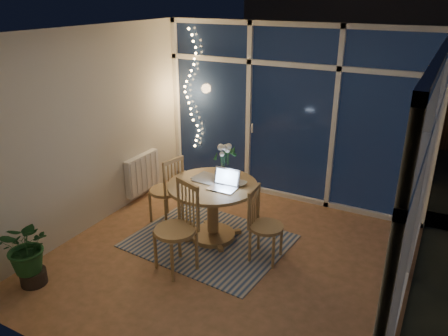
{
  "coord_description": "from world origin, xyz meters",
  "views": [
    {
      "loc": [
        2.05,
        -3.92,
        2.98
      ],
      "look_at": [
        -0.18,
        0.25,
        1.05
      ],
      "focal_mm": 35.0,
      "sensor_mm": 36.0,
      "label": 1
    }
  ],
  "objects_px": {
    "chair_front": "(175,228)",
    "potted_plant": "(29,254)",
    "chair_left": "(165,189)",
    "laptop": "(223,180)",
    "chair_right": "(266,225)",
    "flower_vase": "(222,171)",
    "dining_table": "(213,212)"
  },
  "relations": [
    {
      "from": "chair_front",
      "to": "chair_right",
      "type": "bearing_deg",
      "value": 60.31
    },
    {
      "from": "chair_left",
      "to": "flower_vase",
      "type": "xyz_separation_m",
      "value": [
        0.81,
        0.13,
        0.38
      ]
    },
    {
      "from": "chair_front",
      "to": "potted_plant",
      "type": "height_order",
      "value": "chair_front"
    },
    {
      "from": "dining_table",
      "to": "flower_vase",
      "type": "bearing_deg",
      "value": 85.06
    },
    {
      "from": "chair_left",
      "to": "chair_front",
      "type": "xyz_separation_m",
      "value": [
        0.75,
        -0.88,
        0.04
      ]
    },
    {
      "from": "potted_plant",
      "to": "chair_right",
      "type": "bearing_deg",
      "value": 38.7
    },
    {
      "from": "flower_vase",
      "to": "potted_plant",
      "type": "relative_size",
      "value": 0.28
    },
    {
      "from": "laptop",
      "to": "chair_front",
      "type": "bearing_deg",
      "value": -107.71
    },
    {
      "from": "chair_front",
      "to": "potted_plant",
      "type": "bearing_deg",
      "value": -120.93
    },
    {
      "from": "chair_right",
      "to": "laptop",
      "type": "relative_size",
      "value": 2.76
    },
    {
      "from": "chair_right",
      "to": "potted_plant",
      "type": "distance_m",
      "value": 2.62
    },
    {
      "from": "dining_table",
      "to": "chair_front",
      "type": "xyz_separation_m",
      "value": [
        -0.03,
        -0.79,
        0.15
      ]
    },
    {
      "from": "potted_plant",
      "to": "dining_table",
      "type": "bearing_deg",
      "value": 54.32
    },
    {
      "from": "chair_right",
      "to": "chair_front",
      "type": "distance_m",
      "value": 1.06
    },
    {
      "from": "dining_table",
      "to": "chair_front",
      "type": "distance_m",
      "value": 0.81
    },
    {
      "from": "chair_left",
      "to": "chair_front",
      "type": "height_order",
      "value": "chair_front"
    },
    {
      "from": "chair_left",
      "to": "flower_vase",
      "type": "height_order",
      "value": "chair_left"
    },
    {
      "from": "chair_left",
      "to": "chair_right",
      "type": "xyz_separation_m",
      "value": [
        1.57,
        -0.2,
        -0.04
      ]
    },
    {
      "from": "chair_front",
      "to": "potted_plant",
      "type": "distance_m",
      "value": 1.57
    },
    {
      "from": "laptop",
      "to": "flower_vase",
      "type": "distance_m",
      "value": 0.33
    },
    {
      "from": "dining_table",
      "to": "chair_front",
      "type": "bearing_deg",
      "value": -92.52
    },
    {
      "from": "chair_right",
      "to": "potted_plant",
      "type": "xyz_separation_m",
      "value": [
        -2.04,
        -1.64,
        -0.08
      ]
    },
    {
      "from": "chair_left",
      "to": "laptop",
      "type": "distance_m",
      "value": 1.05
    },
    {
      "from": "flower_vase",
      "to": "potted_plant",
      "type": "distance_m",
      "value": 2.4
    },
    {
      "from": "chair_left",
      "to": "laptop",
      "type": "bearing_deg",
      "value": 92.55
    },
    {
      "from": "chair_left",
      "to": "laptop",
      "type": "xyz_separation_m",
      "value": [
        0.96,
        -0.16,
        0.39
      ]
    },
    {
      "from": "flower_vase",
      "to": "potted_plant",
      "type": "height_order",
      "value": "flower_vase"
    },
    {
      "from": "chair_left",
      "to": "potted_plant",
      "type": "xyz_separation_m",
      "value": [
        -0.47,
        -1.84,
        -0.11
      ]
    },
    {
      "from": "flower_vase",
      "to": "chair_right",
      "type": "bearing_deg",
      "value": -23.72
    },
    {
      "from": "chair_left",
      "to": "chair_right",
      "type": "distance_m",
      "value": 1.58
    },
    {
      "from": "laptop",
      "to": "flower_vase",
      "type": "bearing_deg",
      "value": 117.67
    },
    {
      "from": "chair_right",
      "to": "laptop",
      "type": "height_order",
      "value": "laptop"
    }
  ]
}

